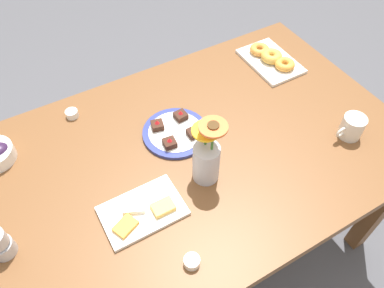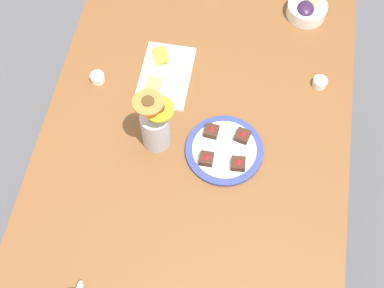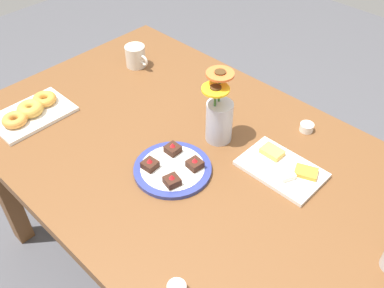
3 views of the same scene
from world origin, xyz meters
name	(u,v)px [view 1 (image 1 of 3)]	position (x,y,z in m)	size (l,w,h in m)	color
ground_plane	(192,240)	(0.00, 0.00, 0.00)	(6.00, 6.00, 0.00)	#4C4C51
dining_table	(192,165)	(0.00, 0.00, 0.65)	(1.60, 1.00, 0.74)	brown
coffee_mug	(352,127)	(-0.55, 0.23, 0.79)	(0.12, 0.08, 0.09)	beige
cheese_platter	(143,211)	(0.26, 0.14, 0.75)	(0.26, 0.17, 0.03)	white
croissant_platter	(271,59)	(-0.56, -0.27, 0.76)	(0.19, 0.28, 0.05)	white
jam_cup_honey	(72,113)	(0.32, -0.39, 0.76)	(0.05, 0.05, 0.03)	white
jam_cup_berry	(192,261)	(0.21, 0.36, 0.76)	(0.05, 0.05, 0.03)	white
dessert_plate	(176,132)	(0.01, -0.10, 0.75)	(0.25, 0.25, 0.05)	navy
flower_vase	(207,159)	(0.01, 0.12, 0.83)	(0.11, 0.12, 0.26)	#B2B2BC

